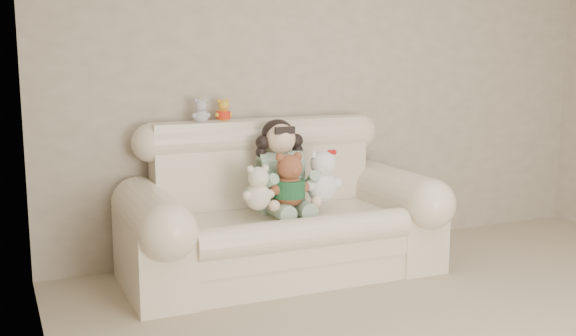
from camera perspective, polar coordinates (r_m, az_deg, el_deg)
The scene contains 9 objects.
wall_back at distance 5.22m, azimuth 4.27°, elevation 7.50°, with size 4.50×4.50×0.00m, color #B8AC92.
wall_left at distance 2.13m, azimuth -18.43°, elevation 3.88°, with size 5.00×5.00×0.00m, color #B8AC92.
sofa at distance 4.57m, azimuth -0.50°, elevation -2.71°, with size 2.10×0.95×1.03m, color #FDF2CC, non-canonical shape.
seated_child at distance 4.61m, azimuth -0.66°, elevation 0.23°, with size 0.38×0.47×0.64m, color #2E703C, non-canonical shape.
brown_teddy at distance 4.43m, azimuth 0.09°, elevation -0.57°, with size 0.27×0.21×0.42m, color brown, non-canonical shape.
white_cat at distance 4.55m, azimuth 2.87°, elevation -0.26°, with size 0.27×0.21×0.43m, color silver, non-canonical shape.
cream_teddy at distance 4.35m, azimuth -2.52°, elevation -1.30°, with size 0.22×0.17×0.34m, color silver, non-canonical shape.
yellow_mini_bear at distance 4.75m, azimuth -5.41°, elevation 4.93°, with size 0.12×0.10×0.19m, color yellow, non-canonical shape.
grey_mini_plush at distance 4.67m, azimuth -7.29°, elevation 4.88°, with size 0.13×0.10×0.20m, color silver, non-canonical shape.
Camera 1 is at (-2.44, -2.11, 1.50)m, focal length 42.76 mm.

